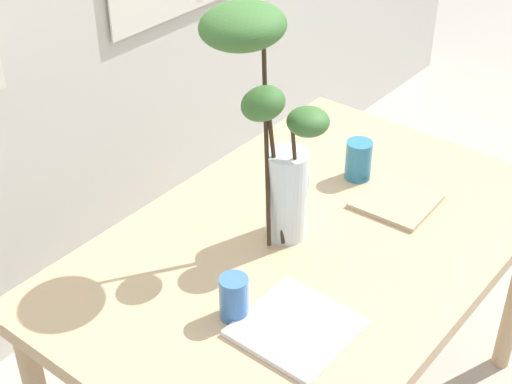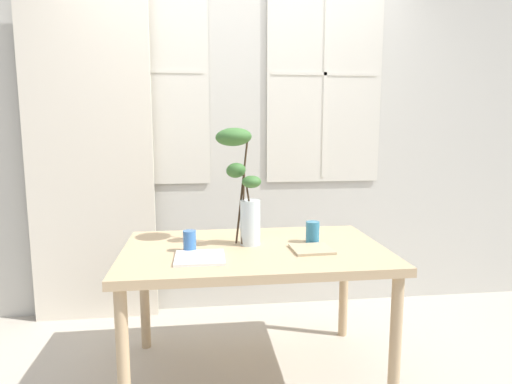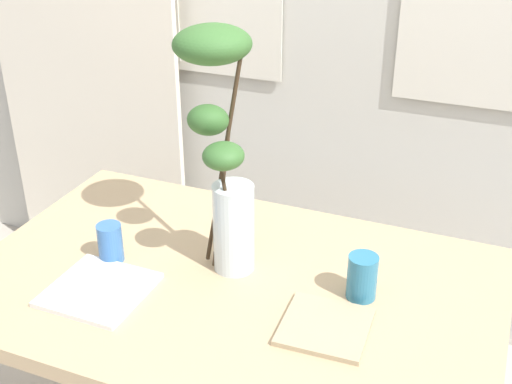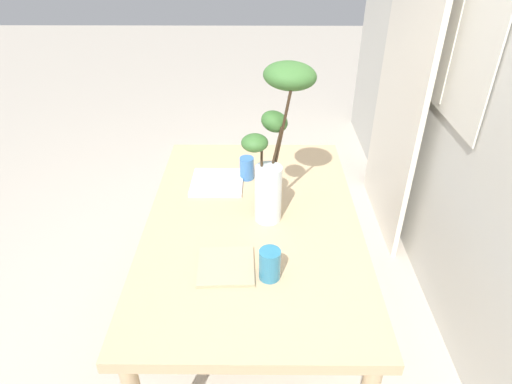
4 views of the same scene
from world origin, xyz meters
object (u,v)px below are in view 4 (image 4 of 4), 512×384
(dining_table, at_px, (253,234))
(plate_square_right, at_px, (226,266))
(vase_with_branches, at_px, (276,138))
(drinking_glass_blue_left, at_px, (247,168))
(drinking_glass_blue_right, at_px, (270,264))
(plate_square_left, at_px, (217,182))

(dining_table, height_order, plate_square_right, plate_square_right)
(plate_square_right, bearing_deg, vase_with_branches, 151.89)
(drinking_glass_blue_left, distance_m, drinking_glass_blue_right, 0.69)
(drinking_glass_blue_left, height_order, drinking_glass_blue_right, drinking_glass_blue_right)
(dining_table, distance_m, plate_square_left, 0.35)
(drinking_glass_blue_left, height_order, plate_square_right, drinking_glass_blue_left)
(drinking_glass_blue_left, relative_size, plate_square_right, 0.54)
(dining_table, height_order, drinking_glass_blue_right, drinking_glass_blue_right)
(dining_table, xyz_separation_m, drinking_glass_blue_right, (0.34, 0.06, 0.13))
(drinking_glass_blue_left, height_order, plate_square_left, drinking_glass_blue_left)
(vase_with_branches, distance_m, plate_square_right, 0.53)
(plate_square_right, bearing_deg, drinking_glass_blue_right, 73.95)
(drinking_glass_blue_left, bearing_deg, drinking_glass_blue_right, 8.10)
(drinking_glass_blue_right, relative_size, plate_square_left, 0.49)
(dining_table, bearing_deg, vase_with_branches, 121.72)
(plate_square_left, bearing_deg, vase_with_branches, 48.51)
(dining_table, distance_m, vase_with_branches, 0.45)
(drinking_glass_blue_right, bearing_deg, dining_table, -169.34)
(dining_table, bearing_deg, plate_square_right, -17.93)
(drinking_glass_blue_left, bearing_deg, dining_table, 5.56)
(dining_table, xyz_separation_m, vase_with_branches, (-0.06, 0.09, 0.44))
(plate_square_right, bearing_deg, plate_square_left, -172.23)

